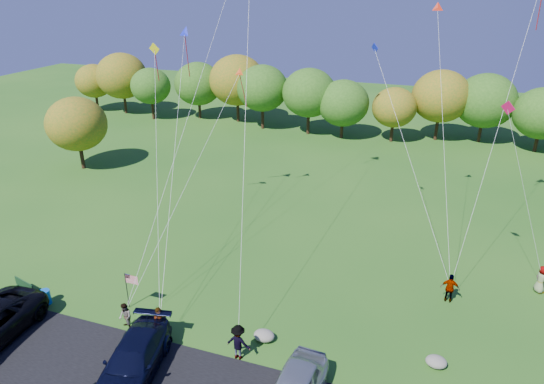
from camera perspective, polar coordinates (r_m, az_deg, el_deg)
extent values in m
plane|color=#215718|center=(26.16, -8.02, -16.46)|extent=(140.00, 140.00, 0.00)
cylinder|color=#392014|center=(73.11, -19.53, 10.07)|extent=(0.36, 0.36, 2.50)
ellipsoid|color=#3E6519|center=(72.55, -19.84, 12.30)|extent=(5.14, 5.14, 4.63)
cylinder|color=#392014|center=(70.29, -15.30, 10.24)|extent=(0.36, 0.36, 2.87)
ellipsoid|color=#295A17|center=(69.69, -15.58, 12.67)|extent=(4.94, 4.94, 4.44)
cylinder|color=#392014|center=(68.12, -11.70, 10.08)|extent=(0.36, 0.36, 2.66)
ellipsoid|color=#295A17|center=(67.45, -11.93, 12.82)|extent=(6.12, 6.12, 5.51)
cylinder|color=#392014|center=(64.44, -9.12, 9.67)|extent=(0.36, 0.36, 3.01)
ellipsoid|color=#3E6519|center=(63.70, -9.33, 12.77)|extent=(6.28, 6.28, 5.65)
cylinder|color=#392014|center=(61.19, -4.81, 8.84)|extent=(0.36, 0.36, 2.39)
ellipsoid|color=#3E6519|center=(60.53, -4.90, 11.43)|extent=(5.03, 5.03, 4.53)
cylinder|color=#392014|center=(60.29, -1.30, 8.78)|extent=(0.36, 0.36, 2.58)
ellipsoid|color=#295A17|center=(59.48, -1.33, 12.10)|extent=(6.99, 6.99, 6.29)
cylinder|color=#392014|center=(59.54, 4.32, 8.41)|extent=(0.36, 0.36, 2.33)
ellipsoid|color=#295A17|center=(58.72, 4.42, 11.67)|extent=(7.07, 7.07, 6.36)
cylinder|color=#392014|center=(59.90, 8.72, 8.67)|extent=(0.36, 0.36, 3.08)
ellipsoid|color=#295A17|center=(59.05, 8.95, 12.22)|extent=(6.93, 6.93, 6.24)
cylinder|color=#392014|center=(57.36, 13.27, 7.28)|extent=(0.36, 0.36, 2.40)
ellipsoid|color=#3E6519|center=(56.53, 13.60, 10.62)|extent=(6.86, 6.86, 6.17)
cylinder|color=#392014|center=(56.89, 18.88, 6.83)|extent=(0.36, 0.36, 3.02)
ellipsoid|color=#295A17|center=(56.14, 19.30, 9.84)|extent=(4.86, 4.86, 4.37)
cylinder|color=#392014|center=(57.29, 24.16, 6.14)|extent=(0.36, 0.36, 3.04)
ellipsoid|color=#295A17|center=(56.54, 24.69, 9.15)|extent=(4.91, 4.91, 4.42)
cylinder|color=#392014|center=(59.73, 28.22, 6.00)|extent=(0.36, 0.36, 2.94)
ellipsoid|color=#295A17|center=(58.98, 28.83, 9.00)|extent=(5.51, 5.51, 4.96)
cylinder|color=#392014|center=(50.14, -21.47, 4.02)|extent=(0.36, 0.36, 2.60)
ellipsoid|color=#3E6519|center=(49.27, -22.01, 7.43)|extent=(5.60, 5.60, 5.04)
imported|color=black|center=(24.20, -16.01, -18.50)|extent=(3.33, 5.94, 1.63)
imported|color=#4C4C59|center=(25.90, -13.04, -14.81)|extent=(0.78, 0.77, 1.81)
imported|color=#4C4C59|center=(26.99, -16.88, -13.86)|extent=(0.95, 0.92, 1.54)
imported|color=#4C4C59|center=(24.23, -3.99, -17.21)|extent=(1.21, 0.72, 1.85)
imported|color=#4C4C59|center=(29.49, 20.22, -10.58)|extent=(1.05, 0.48, 1.77)
imported|color=#4C4C59|center=(32.51, 29.12, -8.97)|extent=(0.89, 1.00, 1.72)
cube|color=#123319|center=(32.01, -26.83, -9.95)|extent=(1.70, 0.54, 0.06)
cube|color=#123319|center=(31.77, -27.14, -9.66)|extent=(1.68, 0.48, 0.53)
cube|color=#123319|center=(32.59, -27.66, -9.93)|extent=(0.18, 0.44, 0.40)
cube|color=#123319|center=(31.64, -25.83, -10.58)|extent=(0.18, 0.44, 0.40)
cylinder|color=#0C52B6|center=(30.62, -25.11, -11.13)|extent=(0.57, 0.57, 0.85)
cylinder|color=black|center=(28.32, -16.69, -11.03)|extent=(0.05, 0.05, 2.22)
cube|color=red|center=(27.68, -16.20, -9.86)|extent=(0.80, 0.53, 0.02)
cube|color=navy|center=(27.73, -16.64, -9.47)|extent=(0.32, 0.02, 0.25)
ellipsoid|color=gray|center=(25.55, -0.94, -16.53)|extent=(1.09, 0.85, 0.55)
ellipsoid|color=gray|center=(25.40, 18.76, -18.39)|extent=(1.00, 0.83, 0.52)
cone|color=#141FCC|center=(34.09, -10.25, 17.99)|extent=(0.98, 0.65, 0.82)
cone|color=red|center=(33.84, 18.92, 19.84)|extent=(0.82, 0.52, 0.68)
cube|color=#CE0E50|center=(27.00, 26.02, 8.90)|extent=(0.64, 0.47, 0.75)
cube|color=#FFEE15|center=(33.30, -13.68, 16.05)|extent=(0.80, 0.23, 0.79)
cube|color=#121DBA|center=(31.72, 12.01, 16.26)|extent=(0.47, 0.48, 0.63)
cone|color=#D6410F|center=(36.03, -3.87, 13.83)|extent=(0.75, 0.45, 0.65)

